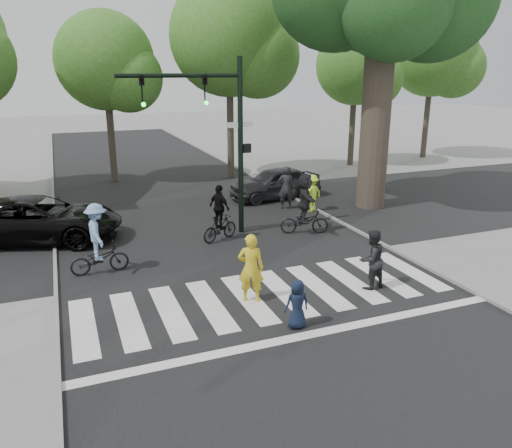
{
  "coord_description": "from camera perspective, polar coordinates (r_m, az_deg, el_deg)",
  "views": [
    {
      "loc": [
        -4.58,
        -9.81,
        5.56
      ],
      "look_at": [
        0.5,
        3.0,
        1.3
      ],
      "focal_mm": 35.0,
      "sensor_mm": 36.0,
      "label": 1
    }
  ],
  "objects": [
    {
      "name": "bystander_hivis",
      "position": [
        20.51,
        6.41,
        3.53
      ],
      "size": [
        1.1,
        0.82,
        1.52
      ],
      "primitive_type": "imported",
      "rotation": [
        0.0,
        0.0,
        3.43
      ],
      "color": "#D0FF37",
      "rests_on": "ground"
    },
    {
      "name": "bg_tree_3",
      "position": [
        26.64,
        -2.26,
        20.14
      ],
      "size": [
        6.3,
        6.0,
        10.2
      ],
      "color": "brown",
      "rests_on": "ground"
    },
    {
      "name": "curb_right",
      "position": [
        18.5,
        10.88,
        -0.46
      ],
      "size": [
        0.1,
        70.0,
        0.1
      ],
      "primitive_type": "cube",
      "color": "gray",
      "rests_on": "ground"
    },
    {
      "name": "road_stem",
      "position": [
        16.47,
        -4.19,
        -2.58
      ],
      "size": [
        10.0,
        70.0,
        0.01
      ],
      "primitive_type": "cube",
      "color": "black",
      "rests_on": "ground"
    },
    {
      "name": "ground",
      "position": [
        12.17,
        3.07,
        -10.03
      ],
      "size": [
        120.0,
        120.0,
        0.0
      ],
      "primitive_type": "plane",
      "color": "gray",
      "rests_on": "ground"
    },
    {
      "name": "pedestrian_woman",
      "position": [
        12.37,
        -0.6,
        -5.04
      ],
      "size": [
        0.76,
        0.65,
        1.77
      ],
      "primitive_type": "imported",
      "rotation": [
        0.0,
        0.0,
        2.72
      ],
      "color": "yellow",
      "rests_on": "ground"
    },
    {
      "name": "cyclist_mid",
      "position": [
        16.84,
        -4.17,
        0.69
      ],
      "size": [
        1.52,
        1.01,
        1.93
      ],
      "color": "black",
      "rests_on": "ground"
    },
    {
      "name": "car_grey",
      "position": [
        22.47,
        2.19,
        4.7
      ],
      "size": [
        4.32,
        2.1,
        1.42
      ],
      "primitive_type": "imported",
      "rotation": [
        0.0,
        0.0,
        -1.47
      ],
      "color": "#2C2C2F",
      "rests_on": "ground"
    },
    {
      "name": "cyclist_right",
      "position": [
        17.57,
        5.6,
        1.91
      ],
      "size": [
        1.8,
        1.66,
        2.15
      ],
      "color": "black",
      "rests_on": "ground"
    },
    {
      "name": "bystander_dark",
      "position": [
        20.76,
        3.46,
        4.18
      ],
      "size": [
        0.76,
        0.61,
        1.8
      ],
      "primitive_type": "imported",
      "rotation": [
        0.0,
        0.0,
        2.83
      ],
      "color": "black",
      "rests_on": "ground"
    },
    {
      "name": "pedestrian_adult",
      "position": [
        13.45,
        13.06,
        -3.96
      ],
      "size": [
        0.88,
        0.74,
        1.62
      ],
      "primitive_type": "imported",
      "rotation": [
        0.0,
        0.0,
        3.32
      ],
      "color": "black",
      "rests_on": "ground"
    },
    {
      "name": "cyclist_left",
      "position": [
        14.73,
        -17.6,
        -2.15
      ],
      "size": [
        1.65,
        1.08,
        2.05
      ],
      "color": "black",
      "rests_on": "ground"
    },
    {
      "name": "pedestrian_child",
      "position": [
        11.28,
        4.71,
        -9.1
      ],
      "size": [
        0.58,
        0.4,
        1.15
      ],
      "primitive_type": "imported",
      "rotation": [
        0.0,
        0.0,
        3.09
      ],
      "color": "#121B31",
      "rests_on": "ground"
    },
    {
      "name": "bg_tree_4",
      "position": [
        30.91,
        11.85,
        16.97
      ],
      "size": [
        4.83,
        4.6,
        8.15
      ],
      "color": "brown",
      "rests_on": "ground"
    },
    {
      "name": "road_cross",
      "position": [
        19.21,
        -6.9,
        0.24
      ],
      "size": [
        70.0,
        10.0,
        0.01
      ],
      "primitive_type": "cube",
      "color": "black",
      "rests_on": "ground"
    },
    {
      "name": "traffic_signal",
      "position": [
        16.83,
        -4.57,
        11.47
      ],
      "size": [
        4.45,
        0.29,
        6.0
      ],
      "color": "black",
      "rests_on": "ground"
    },
    {
      "name": "bg_tree_5",
      "position": [
        35.01,
        20.11,
        17.51
      ],
      "size": [
        5.67,
        5.4,
        9.3
      ],
      "color": "brown",
      "rests_on": "ground"
    },
    {
      "name": "car_suv",
      "position": [
        18.29,
        -23.63,
        0.47
      ],
      "size": [
        5.93,
        4.04,
        1.51
      ],
      "primitive_type": "imported",
      "rotation": [
        0.0,
        0.0,
        1.26
      ],
      "color": "black",
      "rests_on": "ground"
    },
    {
      "name": "crosswalk",
      "position": [
        12.71,
        1.81,
        -8.74
      ],
      "size": [
        10.0,
        3.85,
        0.01
      ],
      "color": "silver",
      "rests_on": "ground"
    },
    {
      "name": "curb_left",
      "position": [
        15.81,
        -21.97,
        -4.53
      ],
      "size": [
        0.1,
        70.0,
        0.1
      ],
      "primitive_type": "cube",
      "color": "gray",
      "rests_on": "ground"
    },
    {
      "name": "bg_tree_2",
      "position": [
        26.58,
        -16.26,
        17.01
      ],
      "size": [
        5.04,
        4.8,
        8.4
      ],
      "color": "brown",
      "rests_on": "ground"
    }
  ]
}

